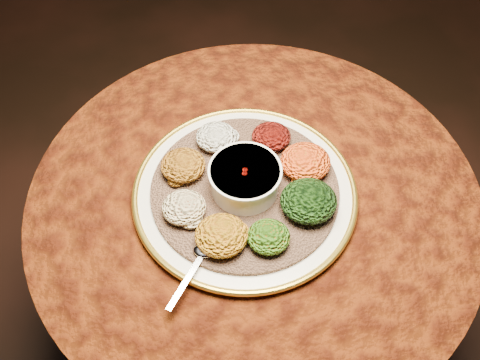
{
  "coord_description": "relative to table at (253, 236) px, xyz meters",
  "views": [
    {
      "loc": [
        -0.09,
        -0.64,
        1.66
      ],
      "look_at": [
        -0.03,
        0.02,
        0.76
      ],
      "focal_mm": 40.0,
      "sensor_mm": 36.0,
      "label": 1
    }
  ],
  "objects": [
    {
      "name": "portion_ayib",
      "position": [
        -0.07,
        0.12,
        0.23
      ],
      "size": [
        0.09,
        0.08,
        0.04
      ],
      "primitive_type": "ellipsoid",
      "color": "silver",
      "rests_on": "injera"
    },
    {
      "name": "portion_shiro",
      "position": [
        -0.15,
        0.05,
        0.23
      ],
      "size": [
        0.09,
        0.09,
        0.05
      ],
      "primitive_type": "ellipsoid",
      "color": "#915811",
      "rests_on": "injera"
    },
    {
      "name": "stew_bowl",
      "position": [
        -0.02,
        -0.0,
        0.24
      ],
      "size": [
        0.15,
        0.15,
        0.06
      ],
      "color": "silver",
      "rests_on": "injera"
    },
    {
      "name": "portion_kitfo",
      "position": [
        0.05,
        0.11,
        0.23
      ],
      "size": [
        0.09,
        0.08,
        0.04
      ],
      "primitive_type": "ellipsoid",
      "color": "black",
      "rests_on": "injera"
    },
    {
      "name": "table",
      "position": [
        0.0,
        0.0,
        0.0
      ],
      "size": [
        0.96,
        0.96,
        0.73
      ],
      "color": "black",
      "rests_on": "ground"
    },
    {
      "name": "portion_timatim",
      "position": [
        -0.15,
        -0.06,
        0.23
      ],
      "size": [
        0.09,
        0.08,
        0.04
      ],
      "primitive_type": "ellipsoid",
      "color": "maroon",
      "rests_on": "injera"
    },
    {
      "name": "platter",
      "position": [
        -0.02,
        -0.0,
        0.19
      ],
      "size": [
        0.59,
        0.59,
        0.02
      ],
      "rotation": [
        0.0,
        0.0,
        -0.39
      ],
      "color": "beige",
      "rests_on": "table"
    },
    {
      "name": "portion_tikil",
      "position": [
        0.11,
        0.03,
        0.23
      ],
      "size": [
        0.11,
        0.1,
        0.05
      ],
      "primitive_type": "ellipsoid",
      "color": "#A4720D",
      "rests_on": "injera"
    },
    {
      "name": "portion_gomen",
      "position": [
        0.1,
        -0.07,
        0.24
      ],
      "size": [
        0.11,
        0.11,
        0.05
      ],
      "primitive_type": "ellipsoid",
      "color": "black",
      "rests_on": "injera"
    },
    {
      "name": "injera",
      "position": [
        -0.02,
        -0.0,
        0.2
      ],
      "size": [
        0.49,
        0.49,
        0.01
      ],
      "primitive_type": "cylinder",
      "rotation": [
        0.0,
        0.0,
        -0.3
      ],
      "color": "#875B43",
      "rests_on": "platter"
    },
    {
      "name": "portion_mixveg",
      "position": [
        0.01,
        -0.14,
        0.23
      ],
      "size": [
        0.08,
        0.08,
        0.04
      ],
      "primitive_type": "ellipsoid",
      "color": "#993809",
      "rests_on": "injera"
    },
    {
      "name": "spoon",
      "position": [
        -0.12,
        -0.15,
        0.21
      ],
      "size": [
        0.1,
        0.14,
        0.01
      ],
      "rotation": [
        0.0,
        0.0,
        -2.13
      ],
      "color": "silver",
      "rests_on": "injera"
    },
    {
      "name": "portion_kik",
      "position": [
        -0.08,
        -0.13,
        0.23
      ],
      "size": [
        0.1,
        0.1,
        0.05
      ],
      "primitive_type": "ellipsoid",
      "color": "#AE610F",
      "rests_on": "injera"
    }
  ]
}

